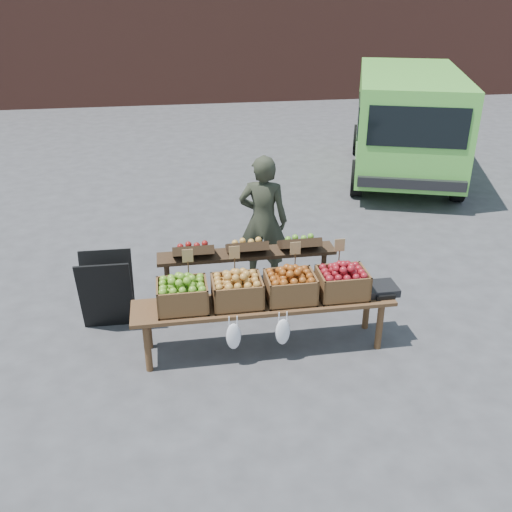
{
  "coord_description": "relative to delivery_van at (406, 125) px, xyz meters",
  "views": [
    {
      "loc": [
        -1.01,
        -5.33,
        3.55
      ],
      "look_at": [
        -0.12,
        0.15,
        0.85
      ],
      "focal_mm": 40.0,
      "sensor_mm": 36.0,
      "label": 1
    }
  ],
  "objects": [
    {
      "name": "crate_red_apples",
      "position": [
        -3.5,
        -5.48,
        -0.29
      ],
      "size": [
        0.5,
        0.4,
        0.28
      ],
      "primitive_type": null,
      "color": "#A04917",
      "rests_on": "display_bench"
    },
    {
      "name": "back_table",
      "position": [
        -3.84,
        -4.76,
        -0.48
      ],
      "size": [
        2.1,
        0.44,
        1.04
      ],
      "primitive_type": null,
      "color": "#302114",
      "rests_on": "ground"
    },
    {
      "name": "crate_green_apples",
      "position": [
        -2.95,
        -5.48,
        -0.29
      ],
      "size": [
        0.5,
        0.4,
        0.28
      ],
      "primitive_type": null,
      "color": "#6B0206",
      "rests_on": "display_bench"
    },
    {
      "name": "ground",
      "position": [
        -3.65,
        -5.13,
        -1.0
      ],
      "size": [
        80.0,
        80.0,
        0.0
      ],
      "primitive_type": "plane",
      "color": "#414144"
    },
    {
      "name": "display_bench",
      "position": [
        -3.77,
        -5.48,
        -0.71
      ],
      "size": [
        2.7,
        0.56,
        0.57
      ],
      "primitive_type": null,
      "color": "#4F341D",
      "rests_on": "ground"
    },
    {
      "name": "weighing_scale",
      "position": [
        -2.52,
        -5.48,
        -0.39
      ],
      "size": [
        0.34,
        0.3,
        0.08
      ],
      "primitive_type": "cube",
      "color": "black",
      "rests_on": "display_bench"
    },
    {
      "name": "crate_golden_apples",
      "position": [
        -4.6,
        -5.48,
        -0.29
      ],
      "size": [
        0.5,
        0.4,
        0.28
      ],
      "primitive_type": null,
      "color": "#438211",
      "rests_on": "display_bench"
    },
    {
      "name": "chalkboard_sign",
      "position": [
        -5.41,
        -4.76,
        -0.56
      ],
      "size": [
        0.58,
        0.33,
        0.87
      ],
      "primitive_type": null,
      "rotation": [
        0.0,
        0.0,
        -0.02
      ],
      "color": "black",
      "rests_on": "ground"
    },
    {
      "name": "delivery_van",
      "position": [
        0.0,
        0.0,
        0.0
      ],
      "size": [
        3.37,
        4.87,
        1.99
      ],
      "primitive_type": null,
      "rotation": [
        0.0,
        0.0,
        -0.33
      ],
      "color": "#63CA48",
      "rests_on": "ground"
    },
    {
      "name": "vendor",
      "position": [
        -3.52,
        -3.99,
        -0.16
      ],
      "size": [
        0.7,
        0.57,
        1.68
      ],
      "primitive_type": "imported",
      "rotation": [
        0.0,
        0.0,
        2.84
      ],
      "color": "#2A2E21",
      "rests_on": "ground"
    },
    {
      "name": "crate_russet_pears",
      "position": [
        -4.05,
        -5.48,
        -0.29
      ],
      "size": [
        0.5,
        0.4,
        0.28
      ],
      "primitive_type": null,
      "color": "gold",
      "rests_on": "display_bench"
    }
  ]
}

